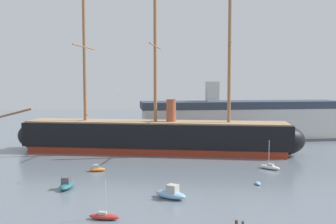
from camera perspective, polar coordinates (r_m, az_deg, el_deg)
tall_ship at (r=91.05m, az=-1.83°, el=-3.49°), size 71.37×25.57×35.07m
sailboat_foreground_left at (r=49.12m, az=-9.21°, el=-14.63°), size 3.89×2.09×4.86m
motorboat_near_centre at (r=56.46m, az=0.41°, el=-11.70°), size 4.96×4.67×2.02m
motorboat_mid_left at (r=63.27m, az=-14.42°, el=-10.11°), size 2.72×4.74×1.87m
dinghy_mid_right at (r=65.39m, az=12.88°, el=-10.00°), size 1.15×1.95×0.43m
motorboat_alongside_bow at (r=73.89m, az=-10.24°, el=-8.10°), size 3.04×1.40×1.25m
sailboat_alongside_stern at (r=76.81m, az=14.49°, el=-7.68°), size 3.52×4.10×5.45m
dinghy_distant_centre at (r=99.02m, az=-0.92°, el=-4.89°), size 2.72×2.87×0.65m
dockside_warehouse_right at (r=112.68m, az=10.43°, el=-1.21°), size 60.38×12.71×16.33m
seagull_in_flight at (r=65.84m, az=-7.13°, el=3.22°), size 0.73×1.12×0.14m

